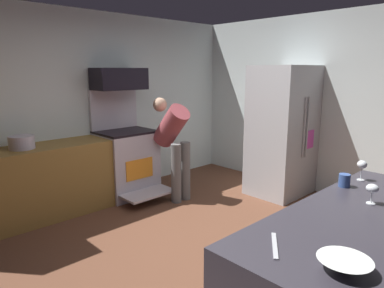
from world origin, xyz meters
name	(u,v)px	position (x,y,z in m)	size (l,w,h in m)	color
ground_plane	(207,251)	(0.00, 0.00, -0.01)	(5.20, 4.80, 0.02)	brown
wall_back	(89,106)	(0.00, 2.34, 1.30)	(5.20, 0.12, 2.60)	silver
wall_right	(331,106)	(2.54, 0.00, 1.30)	(0.12, 4.80, 2.60)	silver
lower_cabinet_run	(40,183)	(-0.90, 1.98, 0.45)	(2.40, 0.60, 0.90)	olive
oven_range	(126,161)	(0.34, 1.97, 0.51)	(0.76, 1.01, 1.53)	silver
microwave	(119,79)	(0.34, 2.06, 1.68)	(0.74, 0.38, 0.30)	black
refrigerator	(282,131)	(2.03, 0.46, 0.93)	(0.89, 0.73, 1.86)	#B0B1B5
person_cook	(174,140)	(0.74, 1.37, 0.85)	(0.31, 0.65, 1.42)	slate
counter_island	(356,278)	(-0.14, -1.50, 0.45)	(2.07, 0.80, 0.90)	#2E2B32
mixing_bowl_large	(344,265)	(-0.86, -1.69, 0.93)	(0.25, 0.25, 0.06)	white
wine_glass_near	(372,189)	(0.09, -1.46, 1.01)	(0.08, 0.08, 0.14)	silver
wine_glass_mid	(362,165)	(0.57, -1.21, 1.03)	(0.08, 0.08, 0.17)	silver
mug_coffee	(344,180)	(0.31, -1.18, 0.95)	(0.09, 0.09, 0.10)	#365290
knife_chef	(275,245)	(-0.89, -1.34, 0.90)	(0.28, 0.02, 0.01)	#B7BABF
stock_pot	(22,142)	(-1.06, 1.98, 0.98)	(0.29, 0.29, 0.15)	#BEB5C5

